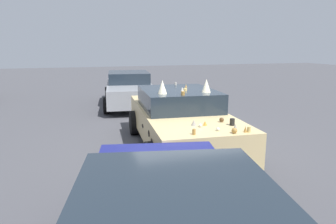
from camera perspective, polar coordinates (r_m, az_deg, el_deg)
name	(u,v)px	position (r m, az deg, el deg)	size (l,w,h in m)	color
ground_plane	(180,148)	(7.36, 2.25, -6.72)	(60.00, 60.00, 0.00)	#47474C
art_car_decorated	(180,119)	(7.19, 2.22, -1.26)	(4.64, 2.34, 1.68)	#D8BC7F
parked_sedan_row_back_center	(129,89)	(12.54, -7.27, 4.33)	(4.72, 2.43, 1.34)	gray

